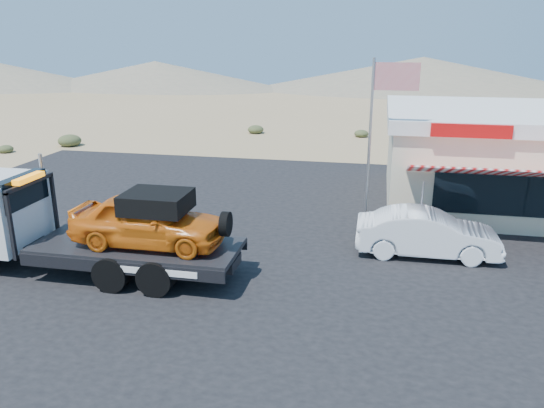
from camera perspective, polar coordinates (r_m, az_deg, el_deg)
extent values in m
plane|color=#967F55|center=(16.08, -7.78, -7.12)|extent=(120.00, 120.00, 0.00)
cube|color=black|center=(18.27, 1.26, -3.81)|extent=(32.00, 24.00, 0.02)
cylinder|color=black|center=(19.08, -25.86, -3.09)|extent=(0.99, 0.30, 0.99)
cylinder|color=black|center=(15.22, -16.77, -7.10)|extent=(0.99, 0.54, 0.99)
cylinder|color=black|center=(16.83, -13.67, -4.42)|extent=(0.99, 0.54, 0.99)
cylinder|color=black|center=(14.68, -12.31, -7.67)|extent=(0.99, 0.54, 0.99)
cylinder|color=black|center=(16.34, -9.58, -4.82)|extent=(0.99, 0.54, 0.99)
cube|color=black|center=(16.32, -17.67, -4.93)|extent=(8.08, 0.99, 0.30)
cube|color=black|center=(17.07, -25.33, 1.31)|extent=(0.35, 1.97, 0.89)
cube|color=black|center=(17.10, -24.21, -1.12)|extent=(0.10, 2.17, 1.97)
cube|color=orange|center=(16.80, -24.69, 2.55)|extent=(0.25, 1.18, 0.15)
cube|color=black|center=(15.73, -14.29, -4.40)|extent=(5.92, 2.27, 0.15)
imported|color=orange|center=(15.29, -13.19, -1.71)|extent=(4.34, 1.75, 1.48)
cube|color=black|center=(15.00, -12.31, 0.24)|extent=(1.77, 1.48, 0.54)
imported|color=silver|center=(17.42, 16.36, -3.04)|extent=(4.45, 1.62, 1.46)
cube|color=beige|center=(23.92, 24.59, 4.03)|extent=(10.00, 8.00, 3.40)
cube|color=white|center=(23.59, 25.19, 8.63)|extent=(10.40, 8.40, 0.50)
cube|color=red|center=(18.96, 20.63, 7.35)|extent=(2.60, 0.12, 0.45)
cube|color=black|center=(20.18, 26.88, 0.85)|extent=(7.00, 0.06, 1.60)
cylinder|color=#99999E|center=(17.99, 15.71, -1.08)|extent=(0.08, 0.08, 2.20)
cylinder|color=#99999E|center=(18.61, 10.41, 5.97)|extent=(0.10, 0.10, 6.00)
cube|color=#B20C14|center=(18.29, 13.24, 13.20)|extent=(1.50, 0.02, 0.90)
ellipsoid|color=#323B1F|center=(35.75, -26.74, 5.34)|extent=(0.89, 0.89, 0.48)
ellipsoid|color=#323B1F|center=(36.31, -20.95, 6.46)|extent=(1.44, 1.44, 0.77)
ellipsoid|color=#323B1F|center=(38.52, -1.77, 8.08)|extent=(1.15, 1.15, 0.62)
ellipsoid|color=#323B1F|center=(37.57, 9.59, 7.53)|extent=(0.98, 0.98, 0.53)
cone|color=#726B59|center=(75.17, -12.38, 13.45)|extent=(36.00, 36.00, 3.50)
cone|color=#726B59|center=(72.06, 15.90, 13.31)|extent=(44.00, 44.00, 4.20)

